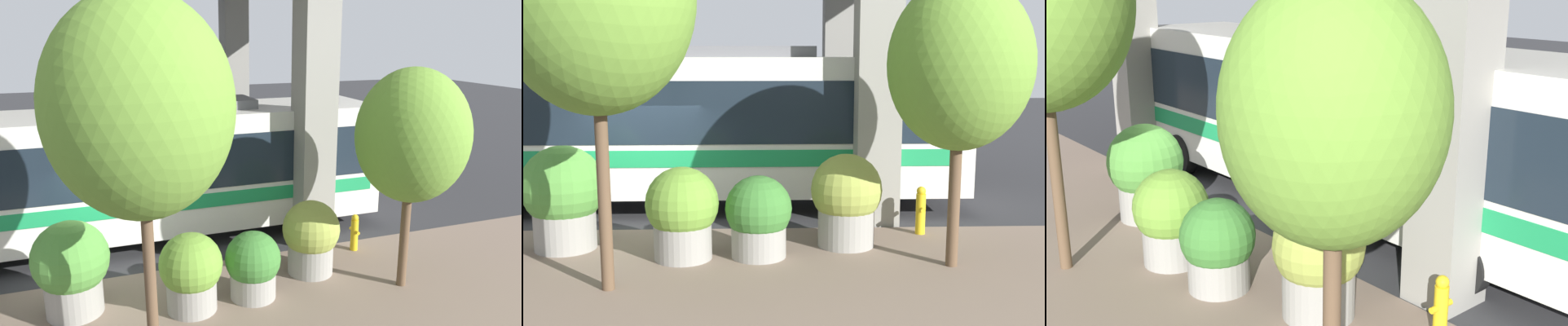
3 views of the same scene
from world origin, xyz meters
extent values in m
plane|color=#2D2D30|center=(0.00, 0.00, 0.00)|extent=(80.00, 80.00, 0.00)
cube|color=#7A6656|center=(-3.00, 0.00, 0.01)|extent=(6.00, 40.00, 0.02)
cube|color=gray|center=(0.50, -4.93, 3.72)|extent=(0.90, 0.90, 7.43)
cube|color=gray|center=(0.50, 4.93, 3.72)|extent=(0.90, 0.90, 7.43)
cube|color=gray|center=(7.50, 4.93, 3.72)|extent=(0.90, 0.90, 7.43)
cube|color=silver|center=(2.06, -0.95, 1.97)|extent=(2.65, 12.41, 3.05)
cube|color=#19232D|center=(2.06, -0.95, 2.34)|extent=(2.69, 11.41, 1.34)
cube|color=#198C4C|center=(2.06, -0.95, 1.36)|extent=(2.69, 11.79, 0.37)
cube|color=slate|center=(2.06, -2.19, 3.62)|extent=(1.33, 3.10, 0.24)
cylinder|color=black|center=(0.81, 3.39, 0.50)|extent=(0.28, 1.00, 1.00)
cylinder|color=black|center=(3.30, 3.39, 0.50)|extent=(0.28, 1.00, 1.00)
cylinder|color=black|center=(0.81, -4.98, 0.50)|extent=(0.28, 1.00, 1.00)
cylinder|color=black|center=(3.30, -4.98, 0.50)|extent=(0.28, 1.00, 1.00)
cylinder|color=gold|center=(-0.51, -5.68, 0.42)|extent=(0.19, 0.19, 0.83)
sphere|color=gold|center=(-0.51, -5.68, 0.89)|extent=(0.18, 0.18, 0.18)
cylinder|color=gold|center=(-0.65, -5.68, 0.54)|extent=(0.12, 0.09, 0.09)
cylinder|color=gold|center=(-0.37, -5.68, 0.54)|extent=(0.12, 0.09, 0.09)
cylinder|color=gray|center=(-1.26, -4.09, 0.37)|extent=(1.05, 1.05, 0.73)
sphere|color=olive|center=(-1.26, -4.09, 1.09)|extent=(1.32, 1.32, 1.32)
sphere|color=#BF334C|center=(-1.13, -4.19, 0.88)|extent=(0.37, 0.37, 0.37)
cylinder|color=gray|center=(-1.89, -2.46, 0.28)|extent=(0.96, 0.96, 0.57)
sphere|color=#38722D|center=(-1.89, -2.46, 0.89)|extent=(1.17, 1.17, 1.17)
sphere|color=#993F8C|center=(-1.77, -2.56, 0.70)|extent=(0.34, 0.34, 0.34)
cylinder|color=gray|center=(-1.28, 1.10, 0.39)|extent=(1.11, 1.11, 0.78)
sphere|color=#4C8C38|center=(-1.28, 1.10, 1.19)|extent=(1.49, 1.49, 1.49)
sphere|color=#993F8C|center=(-1.14, 0.99, 0.94)|extent=(0.39, 0.39, 0.39)
cylinder|color=gray|center=(-1.95, -1.13, 0.33)|extent=(1.01, 1.01, 0.66)
sphere|color=olive|center=(-1.95, -1.13, 1.01)|extent=(1.27, 1.27, 1.27)
sphere|color=orange|center=(-1.82, -1.24, 0.80)|extent=(0.35, 0.35, 0.35)
cylinder|color=brown|center=(-2.50, -5.73, 1.35)|extent=(0.20, 0.20, 2.70)
ellipsoid|color=olive|center=(-2.50, -5.73, 3.40)|extent=(2.34, 2.34, 2.81)
cylinder|color=brown|center=(-3.44, -0.17, 1.77)|extent=(0.19, 0.19, 3.54)
camera|label=1|loc=(-11.11, 0.68, 5.50)|focal=35.00mm
camera|label=2|loc=(-13.04, -2.50, 3.57)|focal=45.00mm
camera|label=3|loc=(-6.84, -10.44, 4.71)|focal=45.00mm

